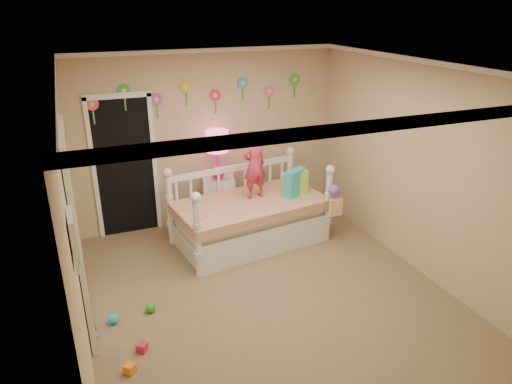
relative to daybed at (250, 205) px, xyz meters
name	(u,v)px	position (x,y,z in m)	size (l,w,h in m)	color
floor	(267,293)	(-0.28, -1.30, -0.57)	(4.00, 4.50, 0.01)	#7F684C
ceiling	(269,68)	(-0.28, -1.30, 2.03)	(4.00, 4.50, 0.01)	white
back_wall	(209,139)	(-0.28, 0.95, 0.73)	(4.00, 0.01, 2.60)	tan
left_wall	(71,221)	(-2.28, -1.30, 0.73)	(0.01, 4.50, 2.60)	tan
right_wall	(418,168)	(1.72, -1.30, 0.73)	(0.01, 4.50, 2.60)	tan
crown_molding	(269,71)	(-0.28, -1.30, 2.00)	(4.00, 4.50, 0.06)	white
daybed	(250,205)	(0.00, 0.00, 0.00)	(2.10, 1.13, 1.14)	white
pillow_turquoise	(295,182)	(0.67, -0.05, 0.25)	(0.37, 0.13, 0.37)	teal
pillow_lime	(296,183)	(0.69, -0.02, 0.23)	(0.36, 0.13, 0.34)	#9EE545
child	(254,165)	(0.11, 0.09, 0.54)	(0.35, 0.23, 0.96)	#D43051
nightstand	(219,201)	(-0.23, 0.72, -0.20)	(0.45, 0.34, 0.74)	white
table_lamp	(217,147)	(-0.23, 0.72, 0.66)	(0.34, 0.34, 0.74)	#D41C83
closet_doorway	(125,166)	(-1.53, 0.94, 0.47)	(0.90, 0.04, 2.07)	black
flower_decals	(201,96)	(-0.37, 0.94, 1.37)	(3.40, 0.02, 0.50)	#B2668C
mirror_closet	(78,231)	(-2.24, -1.00, 0.48)	(0.07, 1.30, 2.10)	white
wall_picture	(74,239)	(-2.25, -2.20, 0.98)	(0.05, 0.34, 0.42)	white
hanging_bag	(334,201)	(1.00, -0.59, 0.12)	(0.20, 0.16, 0.36)	beige
toy_scatter	(119,342)	(-2.01, -1.59, -0.51)	(0.80, 1.30, 0.11)	#996666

